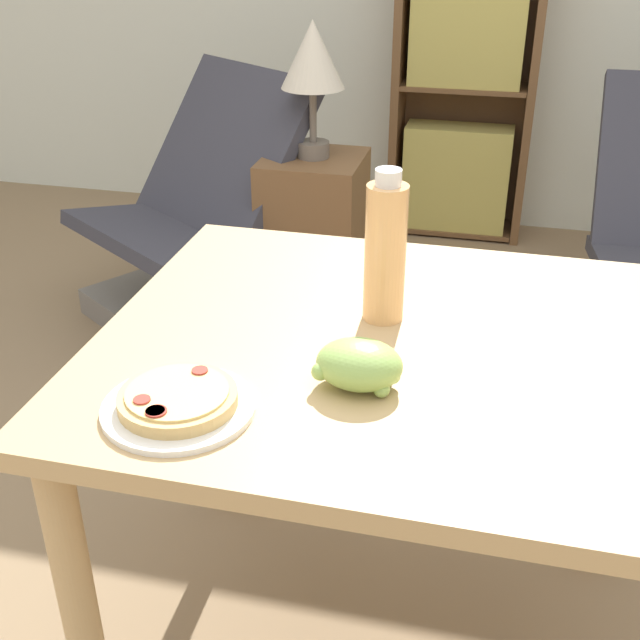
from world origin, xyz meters
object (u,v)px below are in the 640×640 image
at_px(table_lamp, 313,61).
at_px(pizza_on_plate, 178,402).
at_px(drink_bottle, 385,251).
at_px(lounge_chair_near, 194,245).
at_px(bookshelf, 463,99).
at_px(side_table, 314,243).
at_px(grape_bunch, 359,365).

bearing_deg(table_lamp, pizza_on_plate, -82.57).
relative_size(drink_bottle, lounge_chair_near, 0.27).
height_order(bookshelf, side_table, bookshelf).
relative_size(lounge_chair_near, side_table, 1.58).
bearing_deg(pizza_on_plate, side_table, 97.43).
bearing_deg(drink_bottle, grape_bunch, -89.50).
distance_m(side_table, table_lamp, 0.63).
relative_size(grape_bunch, side_table, 0.22).
distance_m(pizza_on_plate, side_table, 1.77).
relative_size(pizza_on_plate, grape_bunch, 1.66).
relative_size(grape_bunch, drink_bottle, 0.50).
height_order(lounge_chair_near, bookshelf, bookshelf).
xyz_separation_m(lounge_chair_near, side_table, (0.44, 0.05, 0.03)).
distance_m(grape_bunch, bookshelf, 2.62).
relative_size(pizza_on_plate, lounge_chair_near, 0.23).
height_order(drink_bottle, lounge_chair_near, drink_bottle).
relative_size(grape_bunch, lounge_chair_near, 0.14).
bearing_deg(bookshelf, drink_bottle, -89.09).
bearing_deg(bookshelf, side_table, -112.09).
relative_size(lounge_chair_near, table_lamp, 2.25).
bearing_deg(table_lamp, side_table, 104.04).
distance_m(bookshelf, side_table, 1.17).
bearing_deg(bookshelf, table_lamp, -112.09).
bearing_deg(drink_bottle, bookshelf, 90.91).
distance_m(pizza_on_plate, drink_bottle, 0.45).
height_order(drink_bottle, bookshelf, bookshelf).
xyz_separation_m(grape_bunch, side_table, (-0.46, 1.56, -0.48)).
bearing_deg(drink_bottle, table_lamp, 109.08).
height_order(grape_bunch, drink_bottle, drink_bottle).
distance_m(grape_bunch, lounge_chair_near, 1.83).
height_order(pizza_on_plate, side_table, pizza_on_plate).
height_order(grape_bunch, bookshelf, bookshelf).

